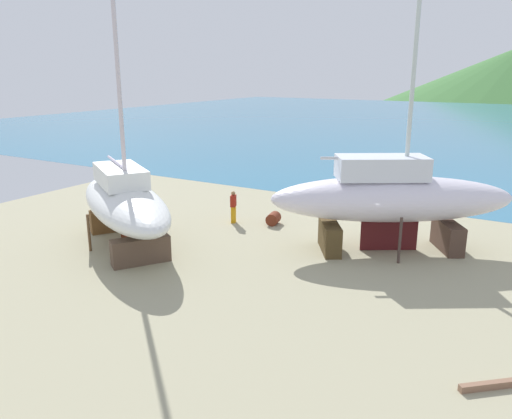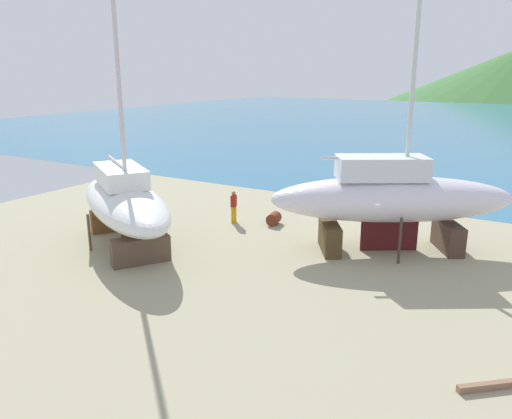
% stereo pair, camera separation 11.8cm
% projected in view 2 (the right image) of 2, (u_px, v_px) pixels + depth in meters
% --- Properties ---
extents(ground_plane, '(42.26, 42.26, 0.00)m').
position_uv_depth(ground_plane, '(332.00, 269.00, 20.32)').
color(ground_plane, '#9B9677').
extents(sea_water, '(144.50, 105.69, 0.01)m').
position_uv_depth(sea_water, '(504.00, 126.00, 72.73)').
color(sea_water, teal).
rests_on(sea_water, ground).
extents(sailboat_large_starboard, '(9.98, 7.87, 15.57)m').
position_uv_depth(sailboat_large_starboard, '(125.00, 201.00, 22.58)').
color(sailboat_large_starboard, brown).
rests_on(sailboat_large_starboard, ground).
extents(sailboat_mid_port, '(10.37, 7.95, 16.19)m').
position_uv_depth(sailboat_mid_port, '(391.00, 197.00, 21.77)').
color(sailboat_mid_port, '#493429').
rests_on(sailboat_mid_port, ground).
extents(worker, '(0.38, 0.50, 1.69)m').
position_uv_depth(worker, '(234.00, 206.00, 26.26)').
color(worker, orange).
rests_on(worker, ground).
extents(barrel_by_slipway, '(0.77, 0.88, 0.62)m').
position_uv_depth(barrel_by_slipway, '(274.00, 219.00, 26.08)').
color(barrel_by_slipway, maroon).
rests_on(barrel_by_slipway, ground).
extents(timber_plank_far, '(2.16, 1.93, 0.19)m').
position_uv_depth(timber_plank_far, '(507.00, 384.00, 12.70)').
color(timber_plank_far, '#835F48').
rests_on(timber_plank_far, ground).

